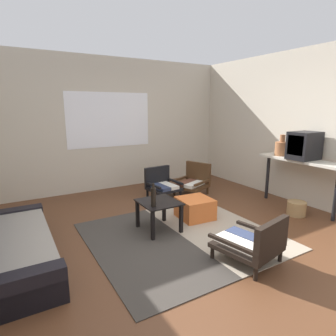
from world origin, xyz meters
name	(u,v)px	position (x,y,z in m)	size (l,w,h in m)	color
ground_plane	(193,245)	(0.00, 0.00, 0.00)	(7.80, 7.80, 0.00)	#56331E
far_wall_with_window	(109,125)	(0.00, 3.06, 1.35)	(5.60, 0.13, 2.70)	beige
side_wall_right	(310,128)	(2.66, 0.30, 1.35)	(0.12, 6.60, 2.70)	beige
area_rug	(182,236)	(0.01, 0.28, 0.01)	(2.35, 2.25, 0.01)	#38332D
couch	(11,246)	(-1.98, 0.64, 0.22)	(0.72, 1.93, 0.71)	black
coffee_table	(159,208)	(-0.16, 0.61, 0.34)	(0.52, 0.56, 0.43)	black
armchair_by_window	(162,184)	(0.61, 1.89, 0.27)	(0.59, 0.57, 0.58)	black
armchair_striped_foreground	(253,242)	(0.32, -0.68, 0.25)	(0.71, 0.75, 0.56)	black
armchair_corner	(194,180)	(1.27, 1.77, 0.27)	(0.72, 0.72, 0.61)	#472D19
ottoman_orange	(195,208)	(0.53, 0.70, 0.16)	(0.49, 0.49, 0.32)	#D1662D
console_shelf	(300,165)	(2.30, 0.18, 0.76)	(0.41, 1.40, 0.87)	beige
crt_television	(304,146)	(2.30, 0.14, 1.09)	(0.48, 0.36, 0.45)	black
clay_vase	(282,148)	(2.30, 0.57, 1.00)	(0.23, 0.23, 0.37)	#935B38
glass_bottle	(153,197)	(-0.31, 0.47, 0.56)	(0.07, 0.07, 0.31)	black
wicker_basket	(296,208)	(2.02, -0.02, 0.11)	(0.29, 0.29, 0.23)	#9E7A4C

